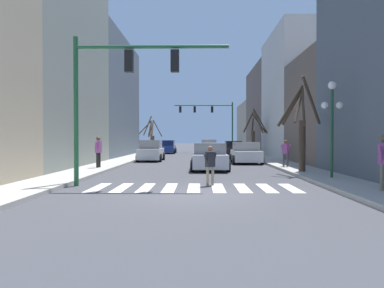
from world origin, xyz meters
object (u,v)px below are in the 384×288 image
car_parked_right_far (246,153)px  street_tree_left_mid (150,136)px  pedestrian_crossing_street (384,158)px  street_tree_left_near (301,128)px  traffic_signal_near (120,78)px  car_at_intersection (233,149)px  traffic_signal_far (211,115)px  pedestrian_on_left_sidewalk (286,151)px  street_lamp_right_corner (332,109)px  pedestrian_on_right_sidewalk (210,162)px  pedestrian_near_right_corner (98,149)px  car_driving_away_lane (167,147)px  car_parked_left_far (151,151)px  street_tree_right_near (153,136)px  car_driving_toward_lane (210,157)px  car_parked_right_near (209,147)px  street_tree_right_far (254,133)px

car_parked_right_far → street_tree_left_mid: 22.70m
pedestrian_crossing_street → street_tree_left_near: size_ratio=0.37×
traffic_signal_near → car_at_intersection: 25.58m
traffic_signal_far → car_parked_right_far: traffic_signal_far is taller
pedestrian_on_left_sidewalk → street_tree_left_mid: 27.91m
pedestrian_on_left_sidewalk → street_lamp_right_corner: bearing=142.2°
car_at_intersection → pedestrian_on_right_sidewalk: bearing=172.7°
street_lamp_right_corner → pedestrian_near_right_corner: size_ratio=2.32×
car_driving_away_lane → traffic_signal_near: bearing=-178.4°
street_lamp_right_corner → traffic_signal_near: bearing=-167.5°
car_parked_left_far → car_driving_away_lane: size_ratio=0.99×
traffic_signal_far → pedestrian_on_right_sidewalk: size_ratio=5.03×
pedestrian_near_right_corner → street_tree_right_near: size_ratio=0.45×
car_at_intersection → car_driving_toward_lane: car_driving_toward_lane is taller
street_tree_right_near → pedestrian_near_right_corner: bearing=-90.4°
traffic_signal_far → pedestrian_crossing_street: (4.49, -37.52, -3.73)m
traffic_signal_far → pedestrian_crossing_street: bearing=-83.2°
car_parked_right_near → pedestrian_on_right_sidewalk: 31.13m
car_parked_left_far → pedestrian_on_right_sidewalk: bearing=-164.4°
pedestrian_on_left_sidewalk → traffic_signal_far: bearing=-35.2°
pedestrian_crossing_street → street_tree_right_near: (-11.74, 33.77, 0.84)m
traffic_signal_near → traffic_signal_far: (4.58, 35.44, 0.79)m
pedestrian_on_right_sidewalk → street_tree_right_far: size_ratio=0.33×
car_driving_away_lane → street_tree_left_near: (9.10, -25.73, 1.65)m
traffic_signal_near → car_parked_right_far: bearing=63.9°
traffic_signal_near → street_tree_right_near: size_ratio=1.50×
traffic_signal_near → car_parked_right_near: (4.20, 31.32, -3.39)m
car_at_intersection → pedestrian_near_right_corner: 19.69m
car_parked_right_far → street_tree_left_near: bearing=-167.7°
pedestrian_crossing_street → pedestrian_on_left_sidewalk: (-0.83, 10.30, -0.13)m
car_parked_right_far → street_tree_left_mid: bearing=25.6°
street_tree_left_mid → car_parked_right_near: bearing=-16.8°
pedestrian_on_left_sidewalk → street_tree_left_near: size_ratio=0.32×
traffic_signal_far → street_lamp_right_corner: 33.80m
pedestrian_near_right_corner → street_tree_left_mid: street_tree_left_mid is taller
car_driving_toward_lane → street_tree_left_mid: size_ratio=0.96×
car_driving_toward_lane → pedestrian_on_right_sidewalk: 7.23m
traffic_signal_near → pedestrian_crossing_street: 9.76m
car_parked_right_near → street_tree_left_near: size_ratio=0.84×
car_parked_left_far → street_tree_right_far: 12.34m
pedestrian_crossing_street → street_tree_right_far: street_tree_right_far is taller
street_tree_right_near → pedestrian_on_left_sidewalk: bearing=-65.1°
car_driving_away_lane → street_tree_left_mid: bearing=40.1°
street_lamp_right_corner → street_tree_right_far: bearing=90.6°
pedestrian_near_right_corner → street_tree_left_mid: bearing=-170.1°
street_lamp_right_corner → pedestrian_on_right_sidewalk: 6.03m
car_at_intersection → pedestrian_near_right_corner: bearing=151.5°
car_driving_toward_lane → car_parked_right_near: bearing=-1.3°
traffic_signal_near → pedestrian_on_right_sidewalk: size_ratio=3.86×
street_lamp_right_corner → car_at_intersection: (-2.25, 22.53, -2.38)m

